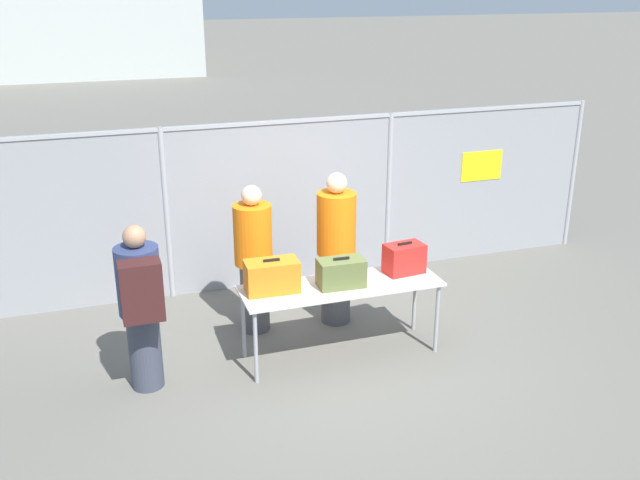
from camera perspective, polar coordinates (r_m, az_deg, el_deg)
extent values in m
plane|color=#605E56|center=(7.32, 1.90, -9.77)|extent=(120.00, 120.00, 0.00)
cylinder|color=#9EA0A5|center=(8.56, -12.15, 1.98)|extent=(0.07, 0.07, 2.08)
cylinder|color=#9EA0A5|center=(9.27, 5.50, 3.78)|extent=(0.07, 0.07, 2.08)
cylinder|color=#9EA0A5|center=(10.72, 19.57, 4.96)|extent=(0.07, 0.07, 2.08)
cube|color=gray|center=(8.81, -2.98, 2.95)|extent=(8.51, 0.01, 2.08)
cube|color=#9EA0A5|center=(8.56, -3.10, 9.41)|extent=(8.51, 0.04, 0.04)
cube|color=yellow|center=(9.81, 12.81, 5.80)|extent=(0.60, 0.01, 0.40)
cube|color=silver|center=(7.13, 1.71, -3.69)|extent=(2.03, 0.64, 0.02)
cylinder|color=#99999E|center=(6.83, -5.17, -8.55)|extent=(0.04, 0.04, 0.76)
cylinder|color=#99999E|center=(7.44, 9.33, -6.21)|extent=(0.04, 0.04, 0.76)
cylinder|color=#99999E|center=(7.28, -6.14, -6.66)|extent=(0.04, 0.04, 0.76)
cylinder|color=#99999E|center=(7.85, 7.59, -4.63)|extent=(0.04, 0.04, 0.76)
cube|color=orange|center=(6.93, -3.87, -2.92)|extent=(0.53, 0.30, 0.31)
cube|color=black|center=(6.86, -3.91, -1.62)|extent=(0.16, 0.03, 0.02)
cube|color=#566033|center=(7.04, 1.71, -2.65)|extent=(0.47, 0.28, 0.28)
cube|color=black|center=(6.98, 1.72, -1.50)|extent=(0.16, 0.03, 0.02)
cube|color=red|center=(7.40, 6.75, -1.48)|extent=(0.42, 0.29, 0.31)
cube|color=black|center=(7.34, 6.81, -0.28)|extent=(0.16, 0.04, 0.02)
cylinder|color=#383D4C|center=(6.95, -13.81, -8.51)|extent=(0.30, 0.30, 0.77)
cylinder|color=navy|center=(6.65, -14.32, -3.17)|extent=(0.40, 0.40, 0.64)
sphere|color=#A57A5B|center=(6.50, -14.64, 0.27)|extent=(0.21, 0.21, 0.21)
cube|color=#381919|center=(6.35, -14.09, -3.97)|extent=(0.36, 0.22, 0.54)
cylinder|color=#4C4C51|center=(7.97, 1.27, -3.80)|extent=(0.33, 0.33, 0.82)
cylinder|color=orange|center=(7.69, 1.32, 1.33)|extent=(0.43, 0.43, 0.68)
sphere|color=beige|center=(7.56, 1.34, 4.58)|extent=(0.22, 0.22, 0.22)
cylinder|color=#4C4C51|center=(7.82, -5.23, -4.53)|extent=(0.31, 0.31, 0.78)
cylinder|color=orange|center=(7.55, -5.40, 0.43)|extent=(0.41, 0.41, 0.65)
sphere|color=beige|center=(7.41, -5.51, 3.57)|extent=(0.21, 0.21, 0.21)
cube|color=silver|center=(11.07, -3.38, 3.44)|extent=(2.51, 1.44, 0.59)
sphere|color=black|center=(10.30, -4.57, 1.14)|extent=(0.58, 0.58, 0.58)
sphere|color=black|center=(11.74, -6.44, 3.50)|extent=(0.58, 0.58, 0.58)
cylinder|color=#59595B|center=(10.85, -12.01, 1.30)|extent=(0.88, 0.06, 0.06)
cube|color=#B2B7B2|center=(33.27, -21.85, 17.02)|extent=(12.20, 10.36, 5.04)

